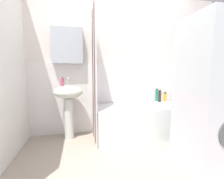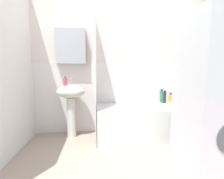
{
  "view_description": "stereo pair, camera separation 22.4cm",
  "coord_description": "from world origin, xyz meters",
  "px_view_note": "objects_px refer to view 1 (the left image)",
  "views": [
    {
      "loc": [
        -0.74,
        -1.48,
        1.04
      ],
      "look_at": [
        -0.28,
        0.7,
        0.8
      ],
      "focal_mm": 25.38,
      "sensor_mm": 36.0,
      "label": 1
    },
    {
      "loc": [
        -0.52,
        -1.51,
        1.04
      ],
      "look_at": [
        -0.28,
        0.7,
        0.8
      ],
      "focal_mm": 25.38,
      "sensor_mm": 36.0,
      "label": 2
    }
  ],
  "objects_px": {
    "body_wash_bottle": "(160,96)",
    "sink": "(68,100)",
    "towel_folded": "(150,105)",
    "soap_dispenser": "(62,82)",
    "bathtub": "(139,121)",
    "conditioner_bottle": "(157,96)",
    "shampoo_bottle": "(165,97)",
    "washer_dryer_stack": "(209,92)"
  },
  "relations": [
    {
      "from": "body_wash_bottle",
      "to": "towel_folded",
      "type": "relative_size",
      "value": 0.69
    },
    {
      "from": "soap_dispenser",
      "to": "bathtub",
      "type": "xyz_separation_m",
      "value": [
        1.2,
        -0.13,
        -0.65
      ]
    },
    {
      "from": "soap_dispenser",
      "to": "bathtub",
      "type": "height_order",
      "value": "soap_dispenser"
    },
    {
      "from": "shampoo_bottle",
      "to": "washer_dryer_stack",
      "type": "xyz_separation_m",
      "value": [
        -0.12,
        -1.13,
        0.23
      ]
    },
    {
      "from": "conditioner_bottle",
      "to": "washer_dryer_stack",
      "type": "bearing_deg",
      "value": -86.88
    },
    {
      "from": "towel_folded",
      "to": "body_wash_bottle",
      "type": "bearing_deg",
      "value": 46.0
    },
    {
      "from": "soap_dispenser",
      "to": "shampoo_bottle",
      "type": "height_order",
      "value": "soap_dispenser"
    },
    {
      "from": "washer_dryer_stack",
      "to": "shampoo_bottle",
      "type": "bearing_deg",
      "value": 83.83
    },
    {
      "from": "bathtub",
      "to": "washer_dryer_stack",
      "type": "xyz_separation_m",
      "value": [
        0.49,
        -0.86,
        0.57
      ]
    },
    {
      "from": "bathtub",
      "to": "washer_dryer_stack",
      "type": "relative_size",
      "value": 0.87
    },
    {
      "from": "washer_dryer_stack",
      "to": "conditioner_bottle",
      "type": "bearing_deg",
      "value": 93.12
    },
    {
      "from": "washer_dryer_stack",
      "to": "body_wash_bottle",
      "type": "bearing_deg",
      "value": 90.19
    },
    {
      "from": "washer_dryer_stack",
      "to": "towel_folded",
      "type": "bearing_deg",
      "value": 117.82
    },
    {
      "from": "towel_folded",
      "to": "washer_dryer_stack",
      "type": "distance_m",
      "value": 0.85
    },
    {
      "from": "sink",
      "to": "washer_dryer_stack",
      "type": "xyz_separation_m",
      "value": [
        1.61,
        -1.0,
        0.21
      ]
    },
    {
      "from": "sink",
      "to": "soap_dispenser",
      "type": "bearing_deg",
      "value": -176.35
    },
    {
      "from": "conditioner_bottle",
      "to": "towel_folded",
      "type": "bearing_deg",
      "value": -128.92
    },
    {
      "from": "shampoo_bottle",
      "to": "washer_dryer_stack",
      "type": "height_order",
      "value": "washer_dryer_stack"
    },
    {
      "from": "shampoo_bottle",
      "to": "body_wash_bottle",
      "type": "distance_m",
      "value": 0.13
    },
    {
      "from": "soap_dispenser",
      "to": "body_wash_bottle",
      "type": "bearing_deg",
      "value": 3.6
    },
    {
      "from": "sink",
      "to": "conditioner_bottle",
      "type": "height_order",
      "value": "sink"
    },
    {
      "from": "conditioner_bottle",
      "to": "bathtub",
      "type": "bearing_deg",
      "value": -150.53
    },
    {
      "from": "bathtub",
      "to": "body_wash_bottle",
      "type": "height_order",
      "value": "body_wash_bottle"
    },
    {
      "from": "shampoo_bottle",
      "to": "bathtub",
      "type": "bearing_deg",
      "value": -156.54
    },
    {
      "from": "sink",
      "to": "bathtub",
      "type": "distance_m",
      "value": 1.18
    },
    {
      "from": "bathtub",
      "to": "washer_dryer_stack",
      "type": "bearing_deg",
      "value": -60.36
    },
    {
      "from": "shampoo_bottle",
      "to": "conditioner_bottle",
      "type": "distance_m",
      "value": 0.19
    },
    {
      "from": "body_wash_bottle",
      "to": "sink",
      "type": "bearing_deg",
      "value": -176.4
    },
    {
      "from": "bathtub",
      "to": "towel_folded",
      "type": "height_order",
      "value": "towel_folded"
    },
    {
      "from": "shampoo_bottle",
      "to": "towel_folded",
      "type": "relative_size",
      "value": 0.54
    },
    {
      "from": "bathtub",
      "to": "shampoo_bottle",
      "type": "xyz_separation_m",
      "value": [
        0.61,
        0.27,
        0.33
      ]
    },
    {
      "from": "soap_dispenser",
      "to": "sink",
      "type": "bearing_deg",
      "value": 3.65
    },
    {
      "from": "shampoo_bottle",
      "to": "body_wash_bottle",
      "type": "xyz_separation_m",
      "value": [
        -0.13,
        -0.03,
        0.02
      ]
    },
    {
      "from": "sink",
      "to": "towel_folded",
      "type": "xyz_separation_m",
      "value": [
        1.23,
        -0.29,
        -0.07
      ]
    },
    {
      "from": "sink",
      "to": "soap_dispenser",
      "type": "height_order",
      "value": "soap_dispenser"
    },
    {
      "from": "bathtub",
      "to": "towel_folded",
      "type": "bearing_deg",
      "value": -52.51
    },
    {
      "from": "towel_folded",
      "to": "washer_dryer_stack",
      "type": "relative_size",
      "value": 0.19
    },
    {
      "from": "shampoo_bottle",
      "to": "body_wash_bottle",
      "type": "relative_size",
      "value": 0.78
    },
    {
      "from": "bathtub",
      "to": "towel_folded",
      "type": "distance_m",
      "value": 0.34
    },
    {
      "from": "shampoo_bottle",
      "to": "body_wash_bottle",
      "type": "height_order",
      "value": "body_wash_bottle"
    },
    {
      "from": "sink",
      "to": "body_wash_bottle",
      "type": "relative_size",
      "value": 3.82
    },
    {
      "from": "soap_dispenser",
      "to": "shampoo_bottle",
      "type": "xyz_separation_m",
      "value": [
        1.81,
        0.13,
        -0.31
      ]
    }
  ]
}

